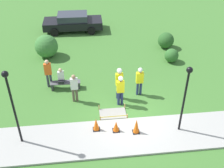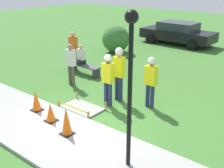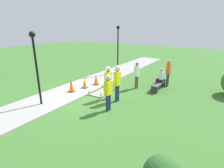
% 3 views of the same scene
% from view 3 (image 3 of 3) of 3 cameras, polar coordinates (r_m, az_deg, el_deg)
% --- Properties ---
extents(ground_plane, '(60.00, 60.00, 0.00)m').
position_cam_3_polar(ground_plane, '(10.18, -8.62, -3.98)').
color(ground_plane, '#3D702D').
extents(sidewalk, '(28.00, 2.42, 0.10)m').
position_cam_3_polar(sidewalk, '(10.95, -13.46, -2.40)').
color(sidewalk, '#9E9E99').
rests_on(sidewalk, ground_plane).
extents(wet_concrete_patch, '(1.43, 0.90, 0.29)m').
position_cam_3_polar(wet_concrete_patch, '(10.52, -3.32, -2.85)').
color(wet_concrete_patch, gray).
rests_on(wet_concrete_patch, ground_plane).
extents(traffic_cone_near_patch, '(0.34, 0.34, 0.68)m').
position_cam_3_polar(traffic_cone_near_patch, '(11.75, -5.25, 1.44)').
color(traffic_cone_near_patch, black).
rests_on(traffic_cone_near_patch, sidewalk).
extents(traffic_cone_far_patch, '(0.34, 0.34, 0.58)m').
position_cam_3_polar(traffic_cone_far_patch, '(11.19, -8.91, 0.14)').
color(traffic_cone_far_patch, black).
rests_on(traffic_cone_far_patch, sidewalk).
extents(traffic_cone_sidewalk_edge, '(0.34, 0.34, 0.81)m').
position_cam_3_polar(traffic_cone_sidewalk_edge, '(10.65, -13.12, -0.39)').
color(traffic_cone_sidewalk_edge, black).
rests_on(traffic_cone_sidewalk_edge, sidewalk).
extents(park_bench, '(1.74, 0.44, 0.46)m').
position_cam_3_polar(park_bench, '(11.45, 14.96, -0.16)').
color(park_bench, '#2D2D33').
rests_on(park_bench, ground_plane).
extents(person_seated_on_bench, '(0.36, 0.44, 0.89)m').
position_cam_3_polar(person_seated_on_bench, '(11.50, 15.72, 2.36)').
color(person_seated_on_bench, black).
rests_on(person_seated_on_bench, park_bench).
extents(worker_supervisor, '(0.40, 0.26, 1.77)m').
position_cam_3_polar(worker_supervisor, '(8.03, -1.25, -1.86)').
color(worker_supervisor, navy).
rests_on(worker_supervisor, ground_plane).
extents(worker_assistant, '(0.40, 0.28, 1.95)m').
position_cam_3_polar(worker_assistant, '(9.03, 1.73, 1.36)').
color(worker_assistant, navy).
rests_on(worker_assistant, ground_plane).
extents(worker_trainee, '(0.40, 0.26, 1.83)m').
position_cam_3_polar(worker_trainee, '(9.37, -1.30, 1.39)').
color(worker_trainee, navy).
rests_on(worker_trainee, ground_plane).
extents(bystander_in_orange_shirt, '(0.40, 0.24, 1.81)m').
position_cam_3_polar(bystander_in_orange_shirt, '(12.06, 17.95, 4.00)').
color(bystander_in_orange_shirt, '#383D47').
rests_on(bystander_in_orange_shirt, ground_plane).
extents(bystander_in_gray_shirt, '(0.40, 0.23, 1.72)m').
position_cam_3_polar(bystander_in_gray_shirt, '(11.19, 8.10, 3.33)').
color(bystander_in_gray_shirt, brown).
rests_on(bystander_in_gray_shirt, ground_plane).
extents(lamppost_near, '(0.28, 0.28, 3.52)m').
position_cam_3_polar(lamppost_near, '(8.92, -23.79, 7.85)').
color(lamppost_near, black).
rests_on(lamppost_near, sidewalk).
extents(lamppost_far, '(0.28, 0.28, 3.81)m').
position_cam_3_polar(lamppost_far, '(14.41, 1.94, 13.36)').
color(lamppost_far, black).
rests_on(lamppost_far, sidewalk).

